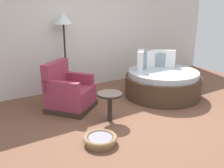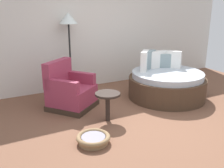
{
  "view_description": "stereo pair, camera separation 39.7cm",
  "coord_description": "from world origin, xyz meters",
  "px_view_note": "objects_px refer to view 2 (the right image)",
  "views": [
    {
      "loc": [
        -2.87,
        -3.2,
        1.99
      ],
      "look_at": [
        -0.38,
        0.64,
        0.55
      ],
      "focal_mm": 40.86,
      "sensor_mm": 36.0,
      "label": 1
    },
    {
      "loc": [
        -2.52,
        -3.4,
        1.99
      ],
      "look_at": [
        -0.38,
        0.64,
        0.55
      ],
      "focal_mm": 40.86,
      "sensor_mm": 36.0,
      "label": 2
    }
  ],
  "objects_px": {
    "red_armchair": "(70,92)",
    "floor_lamp": "(69,26)",
    "round_daybed": "(166,84)",
    "side_table": "(108,98)",
    "pet_basket": "(93,139)"
  },
  "relations": [
    {
      "from": "red_armchair",
      "to": "side_table",
      "type": "height_order",
      "value": "red_armchair"
    },
    {
      "from": "pet_basket",
      "to": "side_table",
      "type": "xyz_separation_m",
      "value": [
        0.55,
        0.6,
        0.35
      ]
    },
    {
      "from": "round_daybed",
      "to": "pet_basket",
      "type": "height_order",
      "value": "round_daybed"
    },
    {
      "from": "round_daybed",
      "to": "pet_basket",
      "type": "relative_size",
      "value": 3.29
    },
    {
      "from": "red_armchair",
      "to": "floor_lamp",
      "type": "bearing_deg",
      "value": 68.9
    },
    {
      "from": "red_armchair",
      "to": "floor_lamp",
      "type": "height_order",
      "value": "floor_lamp"
    },
    {
      "from": "red_armchair",
      "to": "pet_basket",
      "type": "xyz_separation_m",
      "value": [
        -0.16,
        -1.5,
        -0.26
      ]
    },
    {
      "from": "red_armchair",
      "to": "floor_lamp",
      "type": "relative_size",
      "value": 0.62
    },
    {
      "from": "round_daybed",
      "to": "side_table",
      "type": "distance_m",
      "value": 1.77
    },
    {
      "from": "red_armchair",
      "to": "floor_lamp",
      "type": "distance_m",
      "value": 1.54
    },
    {
      "from": "red_armchair",
      "to": "side_table",
      "type": "relative_size",
      "value": 2.15
    },
    {
      "from": "floor_lamp",
      "to": "pet_basket",
      "type": "bearing_deg",
      "value": -101.92
    },
    {
      "from": "side_table",
      "to": "floor_lamp",
      "type": "xyz_separation_m",
      "value": [
        -0.04,
        1.81,
        1.11
      ]
    },
    {
      "from": "round_daybed",
      "to": "red_armchair",
      "type": "relative_size",
      "value": 1.5
    },
    {
      "from": "round_daybed",
      "to": "pet_basket",
      "type": "xyz_separation_m",
      "value": [
        -2.24,
        -1.07,
        -0.24
      ]
    }
  ]
}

